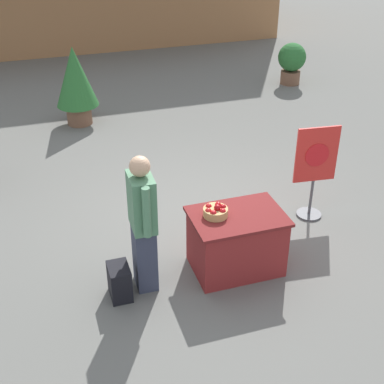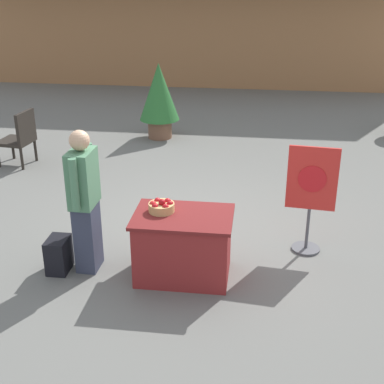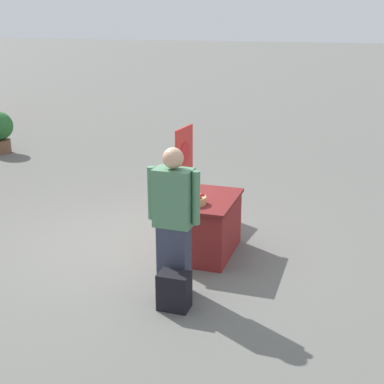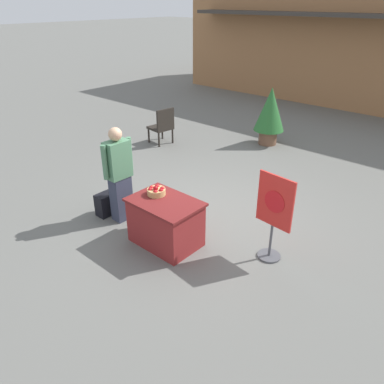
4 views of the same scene
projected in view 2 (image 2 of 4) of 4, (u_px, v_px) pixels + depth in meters
ground_plane at (186, 230)px, 7.34m from camera, size 120.00×120.00×0.00m
display_table at (183, 245)px, 6.15m from camera, size 1.12×0.78×0.78m
apple_basket at (161, 206)px, 6.06m from camera, size 0.30×0.30×0.16m
person_visitor at (85, 201)px, 6.12m from camera, size 0.27×0.61×1.72m
backpack at (59, 255)px, 6.32m from camera, size 0.24×0.34×0.42m
poster_board at (311, 195)px, 6.54m from camera, size 0.61×0.36×1.39m
patio_chair at (20, 136)px, 9.49m from camera, size 0.62×0.62×0.99m
potted_plant_near_left at (159, 96)px, 10.83m from camera, size 0.81×0.81×1.54m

